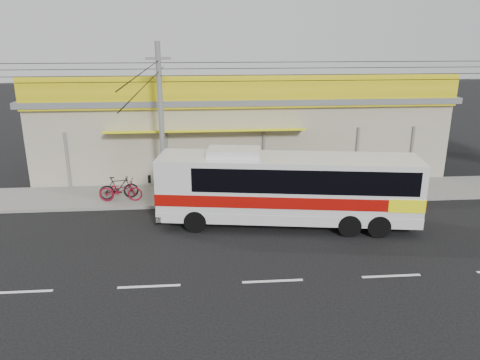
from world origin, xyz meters
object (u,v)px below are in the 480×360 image
at_px(coach_bus, 291,185).
at_px(utility_pole, 159,71).
at_px(motorbike_dark, 119,188).
at_px(motorbike_red, 121,190).

xyz_separation_m(coach_bus, utility_pole, (-5.44, 3.33, 4.35)).
bearing_deg(motorbike_dark, utility_pole, -104.55).
bearing_deg(utility_pole, motorbike_dark, 176.53).
bearing_deg(coach_bus, motorbike_red, 166.07).
distance_m(motorbike_red, utility_pole, 5.80).
relative_size(motorbike_red, motorbike_dark, 1.09).
distance_m(coach_bus, utility_pole, 7.72).
relative_size(motorbike_dark, utility_pole, 0.05).
relative_size(coach_bus, utility_pole, 0.32).
bearing_deg(motorbike_dark, motorbike_red, -168.35).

